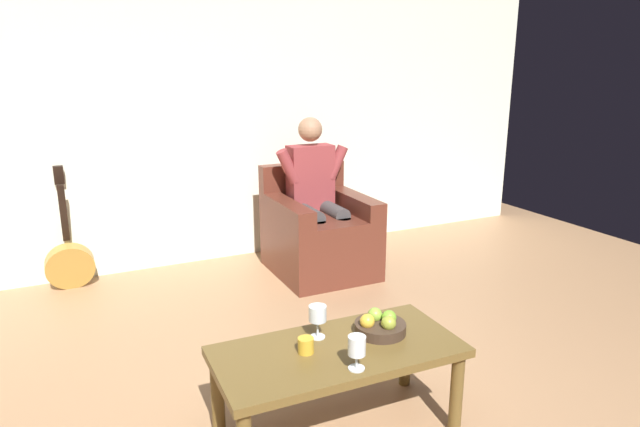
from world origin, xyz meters
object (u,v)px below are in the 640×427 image
fruit_bowl (380,325)px  candle_jar (306,345)px  coffee_table (338,360)px  wine_glass_near (318,315)px  armchair (318,234)px  guitar (70,262)px  wine_glass_far (357,348)px  person_seated (316,191)px

fruit_bowl → candle_jar: size_ratio=3.38×
coffee_table → wine_glass_near: 0.22m
armchair → candle_jar: 2.14m
guitar → wine_glass_near: 2.51m
wine_glass_far → fruit_bowl: 0.35m
guitar → candle_jar: bearing=110.1°
guitar → fruit_bowl: guitar is taller
coffee_table → guitar: bearing=-67.0°
coffee_table → guitar: 2.62m
armchair → person_seated: (-0.00, -0.04, 0.35)m
guitar → candle_jar: size_ratio=12.99×
wine_glass_near → fruit_bowl: wine_glass_near is taller
armchair → guitar: guitar is taller
person_seated → guitar: person_seated is taller
person_seated → guitar: 1.95m
wine_glass_near → candle_jar: size_ratio=2.20×
guitar → fruit_bowl: size_ratio=3.84×
armchair → fruit_bowl: size_ratio=3.50×
wine_glass_near → coffee_table: bearing=107.2°
person_seated → candle_jar: size_ratio=17.33×
candle_jar → guitar: bearing=-69.9°
wine_glass_near → armchair: bearing=-115.8°
person_seated → coffee_table: size_ratio=1.11×
armchair → wine_glass_near: size_ratio=5.38×
person_seated → wine_glass_near: person_seated is taller
person_seated → fruit_bowl: person_seated is taller
fruit_bowl → candle_jar: fruit_bowl is taller
fruit_bowl → candle_jar: (0.39, 0.02, -0.00)m
coffee_table → wine_glass_far: size_ratio=7.56×
armchair → person_seated: 0.35m
wine_glass_near → fruit_bowl: bearing=163.0°
armchair → wine_glass_far: armchair is taller
person_seated → guitar: (1.85, -0.45, -0.45)m
armchair → coffee_table: armchair is taller
fruit_bowl → candle_jar: bearing=2.4°
guitar → wine_glass_far: guitar is taller
armchair → candle_jar: (0.97, 1.89, 0.15)m
fruit_bowl → candle_jar: 0.39m
coffee_table → wine_glass_far: 0.25m
wine_glass_far → guitar: bearing=-68.8°
coffee_table → wine_glass_far: wine_glass_far is taller
guitar → fruit_bowl: bearing=118.1°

